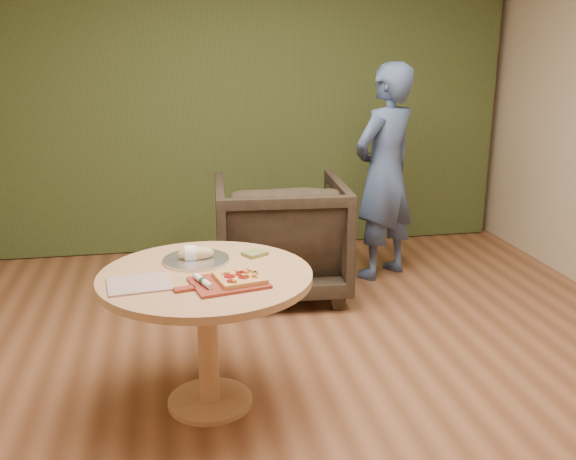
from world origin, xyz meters
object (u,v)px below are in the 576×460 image
(armchair, at_px, (280,231))
(flatbread_pizza, at_px, (240,278))
(serving_tray, at_px, (196,260))
(person_standing, at_px, (385,173))
(bread_roll, at_px, (194,253))
(pizza_paddle, at_px, (227,283))
(pedestal_table, at_px, (206,299))
(cutlery_roll, at_px, (203,281))

(armchair, bearing_deg, flatbread_pizza, 77.59)
(serving_tray, relative_size, person_standing, 0.21)
(flatbread_pizza, xyz_separation_m, bread_roll, (-0.20, 0.36, 0.02))
(bread_roll, distance_m, armchair, 1.53)
(pizza_paddle, height_order, bread_roll, bread_roll)
(pedestal_table, height_order, cutlery_roll, cutlery_roll)
(serving_tray, xyz_separation_m, person_standing, (1.58, 1.54, 0.11))
(pedestal_table, xyz_separation_m, serving_tray, (-0.04, 0.20, 0.15))
(pizza_paddle, relative_size, serving_tray, 1.32)
(pizza_paddle, xyz_separation_m, serving_tray, (-0.13, 0.37, -0.00))
(serving_tray, xyz_separation_m, armchair, (0.69, 1.33, -0.26))
(pedestal_table, distance_m, person_standing, 2.34)
(flatbread_pizza, height_order, serving_tray, flatbread_pizza)
(person_standing, bearing_deg, serving_tray, 12.61)
(pedestal_table, height_order, person_standing, person_standing)
(pizza_paddle, height_order, cutlery_roll, cutlery_roll)
(cutlery_roll, bearing_deg, pizza_paddle, -14.39)
(armchair, relative_size, person_standing, 0.57)
(flatbread_pizza, bearing_deg, pedestal_table, 133.26)
(bread_roll, xyz_separation_m, person_standing, (1.59, 1.54, 0.07))
(serving_tray, distance_m, armchair, 1.52)
(flatbread_pizza, bearing_deg, pizza_paddle, -171.90)
(cutlery_roll, bearing_deg, bread_roll, 72.33)
(pedestal_table, xyz_separation_m, armchair, (0.65, 1.52, -0.11))
(cutlery_roll, xyz_separation_m, person_standing, (1.57, 1.93, 0.09))
(armchair, bearing_deg, pedestal_table, 70.74)
(pedestal_table, distance_m, armchair, 1.66)
(flatbread_pizza, bearing_deg, armchair, 73.59)
(serving_tray, relative_size, armchair, 0.36)
(pedestal_table, relative_size, pizza_paddle, 2.32)
(pizza_paddle, distance_m, bread_roll, 0.40)
(flatbread_pizza, xyz_separation_m, person_standing, (1.39, 1.91, 0.09))
(flatbread_pizza, relative_size, bread_roll, 1.36)
(flatbread_pizza, distance_m, cutlery_roll, 0.18)
(armchair, distance_m, person_standing, 0.99)
(person_standing, bearing_deg, armchair, -17.90)
(flatbread_pizza, relative_size, armchair, 0.26)
(bread_roll, xyz_separation_m, armchair, (0.70, 1.33, -0.30))
(cutlery_roll, height_order, bread_roll, bread_roll)
(pedestal_table, xyz_separation_m, flatbread_pizza, (0.16, -0.17, 0.17))
(bread_roll, relative_size, person_standing, 0.11)
(pedestal_table, relative_size, person_standing, 0.63)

